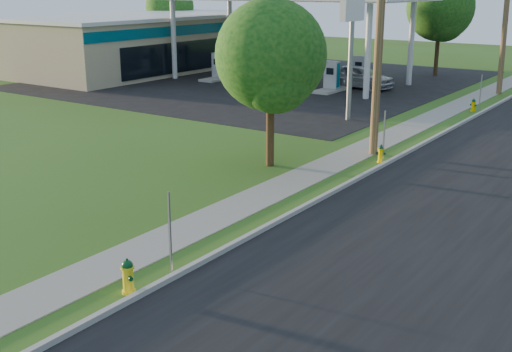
# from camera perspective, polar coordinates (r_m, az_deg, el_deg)

# --- Properties ---
(ground_plane) EXTENTS (140.00, 140.00, 0.00)m
(ground_plane) POSITION_cam_1_polar(r_m,az_deg,el_deg) (12.99, -21.28, -14.33)
(ground_plane) COLOR #335315
(ground_plane) RESTS_ON ground
(road) EXTENTS (8.00, 120.00, 0.02)m
(road) POSITION_cam_1_polar(r_m,az_deg,el_deg) (17.87, 15.76, -5.13)
(road) COLOR black
(road) RESTS_ON ground
(curb) EXTENTS (0.15, 120.00, 0.15)m
(curb) POSITION_cam_1_polar(r_m,az_deg,el_deg) (19.39, 4.60, -2.61)
(curb) COLOR #A4A196
(curb) RESTS_ON ground
(sidewalk) EXTENTS (1.50, 120.00, 0.03)m
(sidewalk) POSITION_cam_1_polar(r_m,az_deg,el_deg) (20.29, 0.33, -1.85)
(sidewalk) COLOR gray
(sidewalk) RESTS_ON ground
(forecourt) EXTENTS (26.00, 28.00, 0.02)m
(forecourt) POSITION_cam_1_polar(r_m,az_deg,el_deg) (46.18, 0.72, 8.59)
(forecourt) COLOR black
(forecourt) RESTS_ON ground
(utility_pole_mid) EXTENTS (1.40, 0.32, 9.80)m
(utility_pole_mid) POSITION_cam_1_polar(r_m,az_deg,el_deg) (25.10, 10.95, 12.92)
(utility_pole_mid) COLOR brown
(utility_pole_mid) RESTS_ON ground
(utility_pole_far) EXTENTS (1.40, 0.32, 9.50)m
(utility_pole_far) POSITION_cam_1_polar(r_m,az_deg,el_deg) (42.16, 21.33, 13.27)
(utility_pole_far) COLOR brown
(utility_pole_far) RESTS_ON ground
(sign_post_near) EXTENTS (0.05, 0.04, 2.00)m
(sign_post_near) POSITION_cam_1_polar(r_m,az_deg,el_deg) (14.80, -7.66, -5.09)
(sign_post_near) COLOR gray
(sign_post_near) RESTS_ON ground
(sign_post_mid) EXTENTS (0.05, 0.04, 2.00)m
(sign_post_mid) POSITION_cam_1_polar(r_m,az_deg,el_deg) (24.41, 11.30, 3.40)
(sign_post_mid) COLOR gray
(sign_post_mid) RESTS_ON ground
(sign_post_far) EXTENTS (0.05, 0.04, 2.00)m
(sign_post_far) POSITION_cam_1_polar(r_m,az_deg,el_deg) (35.75, 19.32, 6.92)
(sign_post_far) COLOR gray
(sign_post_far) RESTS_ON ground
(fuel_pump_nw) EXTENTS (1.20, 3.20, 1.90)m
(fuel_pump_nw) POSITION_cam_1_polar(r_m,az_deg,el_deg) (45.95, -3.32, 9.41)
(fuel_pump_nw) COLOR #A4A196
(fuel_pump_nw) RESTS_ON ground
(fuel_pump_ne) EXTENTS (1.20, 3.20, 1.90)m
(fuel_pump_ne) POSITION_cam_1_polar(r_m,az_deg,el_deg) (41.06, 6.74, 8.47)
(fuel_pump_ne) COLOR #A4A196
(fuel_pump_ne) RESTS_ON ground
(fuel_pump_sw) EXTENTS (1.20, 3.20, 1.90)m
(fuel_pump_sw) POSITION_cam_1_polar(r_m,az_deg,el_deg) (49.13, -0.40, 9.90)
(fuel_pump_sw) COLOR #A4A196
(fuel_pump_sw) RESTS_ON ground
(fuel_pump_se) EXTENTS (1.20, 3.20, 1.90)m
(fuel_pump_se) POSITION_cam_1_polar(r_m,az_deg,el_deg) (44.59, 9.21, 9.01)
(fuel_pump_se) COLOR #A4A196
(fuel_pump_se) RESTS_ON ground
(convenience_store) EXTENTS (10.40, 22.40, 4.25)m
(convenience_store) POSITION_cam_1_polar(r_m,az_deg,el_deg) (52.86, -9.39, 11.69)
(convenience_store) COLOR tan
(convenience_store) RESTS_ON ground
(price_pylon) EXTENTS (0.34, 2.04, 6.85)m
(price_pylon) POSITION_cam_1_polar(r_m,az_deg,el_deg) (31.72, 8.59, 14.60)
(price_pylon) COLOR gray
(price_pylon) RESTS_ON ground
(tree_verge) EXTENTS (4.00, 4.00, 6.06)m
(tree_verge) POSITION_cam_1_polar(r_m,az_deg,el_deg) (23.02, 1.41, 10.26)
(tree_verge) COLOR #3B2515
(tree_verge) RESTS_ON ground
(tree_lot) EXTENTS (4.85, 4.85, 7.35)m
(tree_lot) POSITION_cam_1_polar(r_m,az_deg,el_deg) (49.46, 16.14, 13.98)
(tree_lot) COLOR #3B2515
(tree_lot) RESTS_ON ground
(tree_back) EXTENTS (4.47, 4.47, 6.77)m
(tree_back) POSITION_cam_1_polar(r_m,az_deg,el_deg) (62.13, -7.64, 14.52)
(tree_back) COLOR #3B2515
(tree_back) RESTS_ON ground
(hydrant_near) EXTENTS (0.41, 0.37, 0.81)m
(hydrant_near) POSITION_cam_1_polar(r_m,az_deg,el_deg) (14.28, -11.33, -8.74)
(hydrant_near) COLOR yellow
(hydrant_near) RESTS_ON ground
(hydrant_mid) EXTENTS (0.37, 0.33, 0.71)m
(hydrant_mid) POSITION_cam_1_polar(r_m,az_deg,el_deg) (24.62, 11.04, 1.97)
(hydrant_mid) COLOR #FFD500
(hydrant_mid) RESTS_ON ground
(hydrant_far) EXTENTS (0.36, 0.32, 0.69)m
(hydrant_far) POSITION_cam_1_polar(r_m,az_deg,el_deg) (36.10, 18.75, 5.98)
(hydrant_far) COLOR #F2C200
(hydrant_far) RESTS_ON ground
(car_silver) EXTENTS (4.64, 2.19, 1.53)m
(car_silver) POSITION_cam_1_polar(r_m,az_deg,el_deg) (42.60, 9.20, 8.73)
(car_silver) COLOR #B3B6BB
(car_silver) RESTS_ON ground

